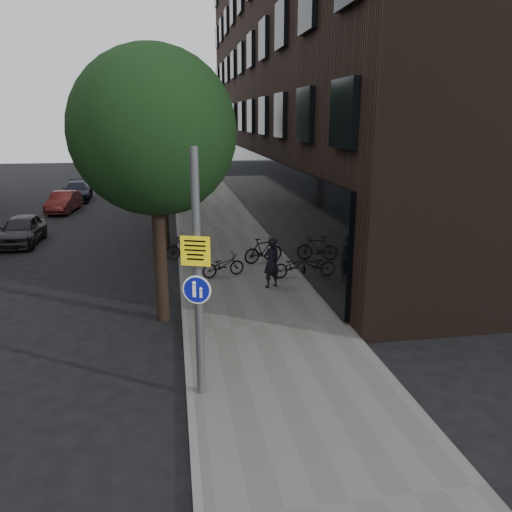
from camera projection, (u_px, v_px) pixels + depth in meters
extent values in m
plane|color=black|center=(285.00, 393.00, 10.59)|extent=(120.00, 120.00, 0.00)
cube|color=slate|center=(237.00, 261.00, 20.12)|extent=(4.50, 60.00, 0.12)
cube|color=slate|center=(181.00, 264.00, 19.77)|extent=(0.15, 60.00, 0.13)
cube|color=black|center=(344.00, 61.00, 30.45)|extent=(12.00, 40.00, 18.00)
cylinder|color=black|center=(161.00, 267.00, 14.03)|extent=(0.36, 0.36, 3.20)
sphere|color=black|center=(154.00, 131.00, 13.04)|extent=(4.40, 4.40, 4.40)
sphere|color=black|center=(171.00, 167.00, 14.14)|extent=(2.64, 2.64, 2.64)
cylinder|color=black|center=(164.00, 212.00, 22.11)|extent=(0.36, 0.36, 3.20)
sphere|color=black|center=(160.00, 126.00, 21.12)|extent=(5.00, 5.00, 5.00)
sphere|color=black|center=(171.00, 149.00, 22.22)|extent=(3.00, 3.00, 3.00)
cylinder|color=black|center=(166.00, 186.00, 30.67)|extent=(0.36, 0.36, 3.20)
sphere|color=black|center=(163.00, 124.00, 29.68)|extent=(5.00, 5.00, 5.00)
sphere|color=black|center=(170.00, 141.00, 30.77)|extent=(3.00, 3.00, 3.00)
cylinder|color=#595B5E|center=(198.00, 277.00, 9.74)|extent=(0.17, 0.17, 5.03)
cube|color=yellow|center=(197.00, 250.00, 9.59)|extent=(0.56, 0.23, 0.58)
cylinder|color=#0D1491|center=(198.00, 288.00, 9.80)|extent=(0.49, 0.19, 0.51)
cylinder|color=white|center=(198.00, 288.00, 9.80)|extent=(0.55, 0.21, 0.58)
imported|color=black|center=(271.00, 263.00, 16.66)|extent=(0.73, 0.63, 1.70)
imported|color=black|center=(295.00, 266.00, 17.79)|extent=(1.67, 0.68, 0.86)
imported|color=black|center=(263.00, 250.00, 19.60)|extent=(1.72, 0.92, 1.00)
imported|color=black|center=(223.00, 265.00, 17.91)|extent=(1.68, 0.96, 0.83)
imported|color=black|center=(185.00, 248.00, 19.97)|extent=(1.63, 0.61, 0.96)
imported|color=black|center=(22.00, 230.00, 22.99)|extent=(1.60, 3.93, 1.34)
imported|color=maroon|center=(64.00, 202.00, 30.87)|extent=(1.69, 3.93, 1.26)
imported|color=black|center=(77.00, 191.00, 35.30)|extent=(2.13, 4.61, 1.31)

